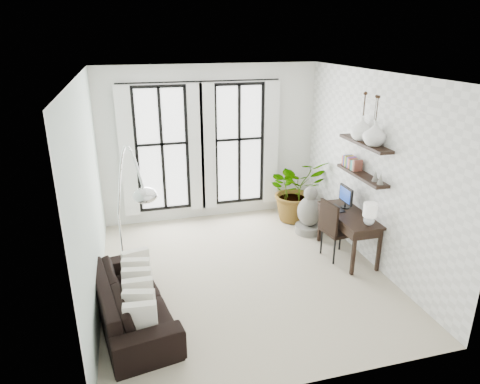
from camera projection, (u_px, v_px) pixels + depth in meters
name	position (u px, v px, depth m)	size (l,w,h in m)	color
floor	(243.00, 273.00, 7.12)	(5.00, 5.00, 0.00)	#B5AA90
ceiling	(243.00, 75.00, 6.00)	(5.00, 5.00, 0.00)	white
wall_left	(89.00, 196.00, 6.01)	(5.00, 5.00, 0.00)	silver
wall_right	(373.00, 171.00, 7.11)	(5.00, 5.00, 0.00)	white
wall_back	(211.00, 144.00, 8.82)	(4.50, 4.50, 0.00)	white
windows	(202.00, 147.00, 8.72)	(3.26, 0.13, 2.65)	white
wall_shelves	(362.00, 162.00, 7.16)	(0.25, 1.30, 0.60)	black
sofa	(132.00, 299.00, 5.86)	(2.21, 0.86, 0.64)	black
throw_pillows	(138.00, 287.00, 5.82)	(0.40, 1.52, 0.40)	white
plant	(296.00, 190.00, 8.96)	(1.21, 1.05, 1.34)	#2D7228
desk	(350.00, 218.00, 7.38)	(0.58, 1.37, 1.20)	black
desk_chair	(334.00, 226.00, 7.40)	(0.56, 0.56, 1.06)	black
arc_lamp	(128.00, 180.00, 6.02)	(0.73, 1.68, 2.33)	silver
buddha	(309.00, 214.00, 8.43)	(0.54, 0.54, 0.97)	gray
vase_a	(375.00, 134.00, 6.71)	(0.37, 0.37, 0.38)	white
vase_b	(362.00, 129.00, 7.07)	(0.37, 0.37, 0.38)	white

